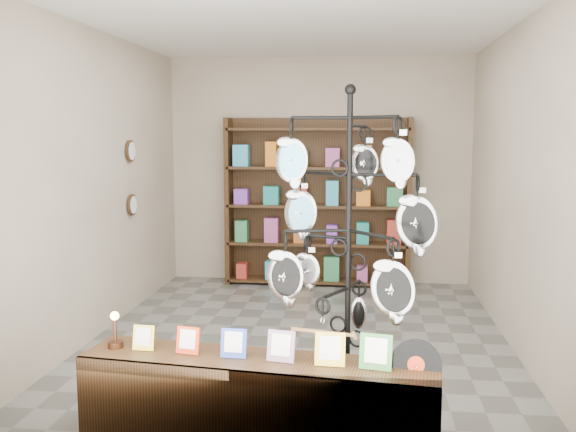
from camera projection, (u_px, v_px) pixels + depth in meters
The scene contains 6 objects.
ground at pixel (300, 337), 6.31m from camera, with size 5.00×5.00×0.00m, color slate.
room_envelope at pixel (300, 148), 6.07m from camera, with size 5.00×5.00×5.00m.
display_tree at pixel (349, 231), 4.31m from camera, with size 1.24×1.22×2.31m.
front_shelf at pixel (258, 401), 4.11m from camera, with size 2.33×0.73×0.81m.
back_shelving at pixel (317, 207), 8.44m from camera, with size 2.42×0.36×2.20m.
wall_clocks at pixel (131, 178), 7.14m from camera, with size 0.03×0.24×0.84m.
Camera 1 is at (0.61, -6.08, 1.98)m, focal length 40.00 mm.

